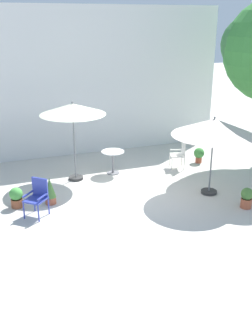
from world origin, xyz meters
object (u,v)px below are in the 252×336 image
at_px(potted_plant_0, 247,197).
at_px(potted_plant_1, 50,191).
at_px(patio_umbrella_0, 73,110).
at_px(patio_chair_1, 37,195).
at_px(potted_plant_4, 199,154).
at_px(patio_umbrella_1, 214,127).
at_px(cafe_table_0, 113,158).
at_px(patio_chair_0, 180,153).
at_px(potted_plant_2, 16,197).

distance_m(potted_plant_0, potted_plant_1, 5.11).
height_order(patio_umbrella_0, patio_chair_1, patio_umbrella_0).
bearing_deg(potted_plant_4, patio_umbrella_0, -179.96).
bearing_deg(patio_umbrella_1, cafe_table_0, 130.35).
xyz_separation_m(patio_umbrella_1, patio_chair_1, (-4.68, 0.34, -1.37)).
bearing_deg(potted_plant_4, patio_chair_0, -165.06).
distance_m(cafe_table_0, potted_plant_2, 3.43).
relative_size(patio_umbrella_1, potted_plant_2, 4.14).
xyz_separation_m(patio_umbrella_1, patio_chair_0, (0.16, 2.09, -1.37)).
bearing_deg(potted_plant_0, potted_plant_4, 80.09).
relative_size(potted_plant_0, potted_plant_1, 0.75).
bearing_deg(potted_plant_1, potted_plant_0, -23.03).
xyz_separation_m(patio_chair_0, patio_chair_1, (-4.83, -1.75, 0.00)).
height_order(patio_umbrella_0, cafe_table_0, patio_umbrella_0).
relative_size(patio_chair_0, patio_chair_1, 0.99).
xyz_separation_m(patio_umbrella_0, cafe_table_0, (1.22, 0.08, -1.63)).
distance_m(patio_umbrella_1, potted_plant_2, 5.48).
height_order(patio_umbrella_1, patio_chair_0, patio_umbrella_1).
distance_m(patio_umbrella_1, potted_plant_1, 4.63).
height_order(patio_umbrella_0, patio_chair_0, patio_umbrella_0).
bearing_deg(potted_plant_0, patio_umbrella_0, 136.85).
bearing_deg(patio_umbrella_0, patio_chair_1, -125.69).
bearing_deg(patio_umbrella_1, patio_umbrella_0, 144.55).
relative_size(cafe_table_0, potted_plant_2, 1.35).
height_order(patio_chair_0, patio_chair_1, patio_chair_1).
bearing_deg(patio_chair_1, potted_plant_0, -16.02).
distance_m(patio_umbrella_1, patio_chair_0, 2.50).
relative_size(patio_umbrella_1, patio_chair_0, 2.41).
bearing_deg(patio_umbrella_0, patio_umbrella_1, -35.45).
distance_m(patio_umbrella_0, potted_plant_0, 5.36).
bearing_deg(potted_plant_1, potted_plant_2, 173.54).
height_order(patio_chair_0, potted_plant_2, patio_chair_0).
bearing_deg(potted_plant_1, cafe_table_0, 34.00).
relative_size(patio_umbrella_0, potted_plant_4, 4.59).
bearing_deg(patio_umbrella_1, potted_plant_4, 66.34).
bearing_deg(potted_plant_4, patio_umbrella_1, -113.66).
bearing_deg(potted_plant_1, potted_plant_4, 15.25).
xyz_separation_m(cafe_table_0, patio_chair_0, (2.19, -0.30, 0.02)).
xyz_separation_m(patio_chair_0, potted_plant_1, (-4.44, -1.22, -0.16)).
bearing_deg(patio_chair_1, potted_plant_4, 19.19).
height_order(cafe_table_0, patio_chair_1, patio_chair_1).
height_order(patio_umbrella_0, patio_umbrella_1, patio_umbrella_0).
xyz_separation_m(patio_chair_0, potted_plant_2, (-5.30, -1.12, -0.24)).
distance_m(potted_plant_2, potted_plant_4, 6.30).
height_order(patio_chair_1, potted_plant_0, patio_chair_1).
height_order(patio_umbrella_1, potted_plant_2, patio_umbrella_1).
distance_m(patio_umbrella_0, cafe_table_0, 2.04).
bearing_deg(potted_plant_2, patio_umbrella_0, 35.47).
xyz_separation_m(patio_umbrella_0, patio_chair_1, (-1.42, -1.98, -1.61)).
bearing_deg(potted_plant_2, potted_plant_0, -20.65).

